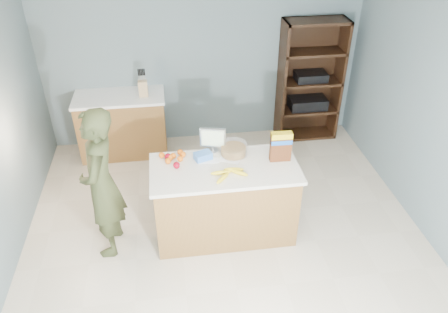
{
  "coord_description": "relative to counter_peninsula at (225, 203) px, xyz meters",
  "views": [
    {
      "loc": [
        -0.53,
        -3.4,
        3.51
      ],
      "look_at": [
        0.0,
        0.35,
        1.0
      ],
      "focal_mm": 35.0,
      "sensor_mm": 36.0,
      "label": 1
    }
  ],
  "objects": [
    {
      "name": "apples",
      "position": [
        -0.54,
        0.14,
        0.52
      ],
      "size": [
        0.15,
        0.25,
        0.07
      ],
      "color": "maroon",
      "rests_on": "counter_peninsula"
    },
    {
      "name": "envelopes",
      "position": [
        -0.04,
        0.13,
        0.49
      ],
      "size": [
        0.45,
        0.19,
        0.0
      ],
      "color": "white",
      "rests_on": "counter_peninsula"
    },
    {
      "name": "blue_carton",
      "position": [
        -0.21,
        0.18,
        0.52
      ],
      "size": [
        0.21,
        0.17,
        0.08
      ],
      "primitive_type": "cube",
      "rotation": [
        0.0,
        0.0,
        0.35
      ],
      "color": "blue",
      "rests_on": "counter_peninsula"
    },
    {
      "name": "cereal_box",
      "position": [
        0.6,
        0.05,
        0.68
      ],
      "size": [
        0.23,
        0.09,
        0.33
      ],
      "color": "#592B14",
      "rests_on": "counter_peninsula"
    },
    {
      "name": "counter_peninsula",
      "position": [
        0.0,
        0.0,
        0.0
      ],
      "size": [
        1.56,
        0.76,
        0.9
      ],
      "color": "brown",
      "rests_on": "ground"
    },
    {
      "name": "person",
      "position": [
        -1.26,
        -0.05,
        0.43
      ],
      "size": [
        0.44,
        0.64,
        1.68
      ],
      "primitive_type": "imported",
      "rotation": [
        0.0,
        0.0,
        -1.64
      ],
      "color": "#32381D",
      "rests_on": "ground"
    },
    {
      "name": "back_cabinet",
      "position": [
        -1.2,
        1.9,
        0.04
      ],
      "size": [
        1.24,
        0.62,
        0.9
      ],
      "color": "brown",
      "rests_on": "ground"
    },
    {
      "name": "shelving_unit",
      "position": [
        1.55,
        2.05,
        0.45
      ],
      "size": [
        0.9,
        0.4,
        1.8
      ],
      "color": "black",
      "rests_on": "ground"
    },
    {
      "name": "tv",
      "position": [
        -0.08,
        0.33,
        0.64
      ],
      "size": [
        0.28,
        0.12,
        0.28
      ],
      "color": "silver",
      "rests_on": "counter_peninsula"
    },
    {
      "name": "walls",
      "position": [
        0.0,
        -0.3,
        1.24
      ],
      "size": [
        4.52,
        5.02,
        2.51
      ],
      "color": "slate",
      "rests_on": "ground"
    },
    {
      "name": "knife_block",
      "position": [
        -0.86,
        1.85,
        0.6
      ],
      "size": [
        0.12,
        0.1,
        0.31
      ],
      "color": "tan",
      "rests_on": "back_cabinet"
    },
    {
      "name": "floor",
      "position": [
        0.0,
        -0.3,
        -0.42
      ],
      "size": [
        4.5,
        5.0,
        0.02
      ],
      "primitive_type": "cube",
      "color": "beige",
      "rests_on": "ground"
    },
    {
      "name": "oranges",
      "position": [
        -0.52,
        0.23,
        0.52
      ],
      "size": [
        0.29,
        0.22,
        0.06
      ],
      "color": "orange",
      "rests_on": "counter_peninsula"
    },
    {
      "name": "bananas",
      "position": [
        0.02,
        -0.15,
        0.51
      ],
      "size": [
        0.39,
        0.26,
        0.05
      ],
      "color": "yellow",
      "rests_on": "counter_peninsula"
    },
    {
      "name": "salad_bowl",
      "position": [
        0.13,
        0.23,
        0.54
      ],
      "size": [
        0.3,
        0.3,
        0.13
      ],
      "color": "#267219",
      "rests_on": "counter_peninsula"
    }
  ]
}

